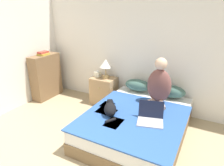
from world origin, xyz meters
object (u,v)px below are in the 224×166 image
person_sitting (159,84)px  bookshelf (46,76)px  cat_tabby (110,108)px  nightstand (104,90)px  table_lamp (106,64)px  bed (137,123)px  pillow_near (138,85)px  pillow_far (171,91)px  book_stack_top (43,53)px  tissue_box (98,74)px  laptop_open (150,118)px

person_sitting → bookshelf: size_ratio=0.79×
cat_tabby → bookshelf: bookshelf is taller
person_sitting → nightstand: 1.35m
person_sitting → table_lamp: bearing=167.2°
bed → nightstand: bearing=144.3°
person_sitting → pillow_near: bearing=148.4°
bed → pillow_far: (0.32, 0.80, 0.32)m
table_lamp → book_stack_top: (-1.36, -0.35, 0.16)m
nightstand → person_sitting: bearing=-12.0°
bed → bookshelf: (-2.38, 0.43, 0.29)m
bed → tissue_box: bearing=147.6°
pillow_far → person_sitting: size_ratio=0.66×
pillow_near → tissue_box: tissue_box is taller
pillow_near → pillow_far: same height
tissue_box → pillow_near: bearing=2.1°
pillow_far → book_stack_top: bearing=-172.0°
laptop_open → tissue_box: tissue_box is taller
pillow_near → bookshelf: size_ratio=0.52×
bookshelf → cat_tabby: bearing=-18.8°
pillow_far → cat_tabby: 1.26m
pillow_far → nightstand: pillow_far is taller
laptop_open → tissue_box: 1.76m
pillow_far → table_lamp: (-1.34, -0.03, 0.34)m
cat_tabby → tissue_box: bearing=9.9°
person_sitting → bookshelf: (-2.55, -0.07, -0.26)m
pillow_far → tissue_box: size_ratio=3.69×
pillow_near → bookshelf: bookshelf is taller
cat_tabby → tissue_box: (-0.86, 1.03, 0.12)m
person_sitting → bookshelf: person_sitting is taller
person_sitting → table_lamp: size_ratio=1.95×
pillow_far → bookshelf: size_ratio=0.52×
cat_tabby → pillow_near: bearing=-31.8°
bed → cat_tabby: size_ratio=4.16×
tissue_box → nightstand: bearing=-2.4°
pillow_far → laptop_open: 0.98m
laptop_open → book_stack_top: book_stack_top is taller
pillow_far → person_sitting: 0.40m
laptop_open → book_stack_top: size_ratio=1.89×
cat_tabby → table_lamp: (-0.66, 1.04, 0.35)m
table_lamp → nightstand: bearing=-170.4°
pillow_near → nightstand: bearing=-177.0°
laptop_open → tissue_box: bearing=131.9°
bookshelf → book_stack_top: book_stack_top is taller
laptop_open → person_sitting: bearing=81.7°
pillow_far → person_sitting: (-0.15, -0.30, 0.22)m
person_sitting → bed: bearing=-108.9°
pillow_far → person_sitting: bearing=-116.1°
pillow_far → nightstand: 1.41m
bed → person_sitting: (0.17, 0.50, 0.54)m
person_sitting → nightstand: person_sitting is taller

